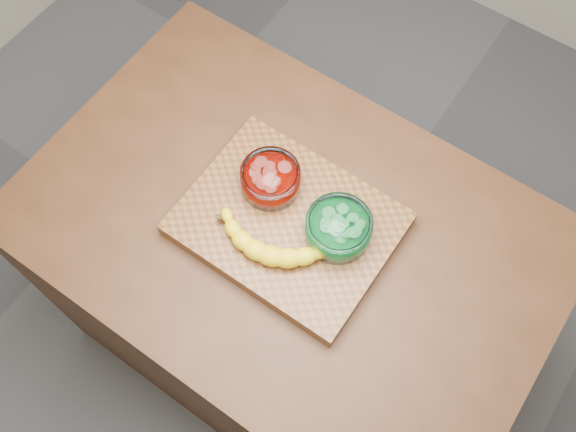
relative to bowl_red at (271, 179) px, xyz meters
The scene contains 6 objects.
ground 0.98m from the bowl_red, 31.05° to the right, with size 3.50×3.50×0.00m, color #56565B.
counter 0.53m from the bowl_red, 31.05° to the right, with size 1.20×0.80×0.90m, color #4A2916.
cutting_board 0.11m from the bowl_red, 31.05° to the right, with size 0.45×0.35×0.04m, color brown.
bowl_red is the anchor object (origin of this frame).
bowl_green 0.19m from the bowl_red, ahead, with size 0.14×0.14×0.07m.
banana 0.13m from the bowl_red, 50.14° to the right, with size 0.29×0.17×0.04m, color yellow, non-canonical shape.
Camera 1 is at (0.34, -0.49, 2.20)m, focal length 40.00 mm.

